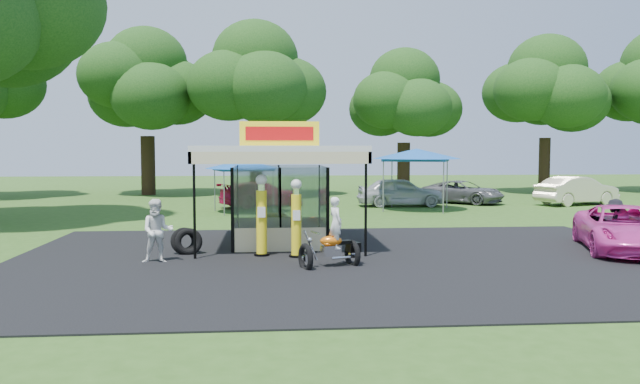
{
  "coord_description": "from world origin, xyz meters",
  "views": [
    {
      "loc": [
        -2.37,
        -16.05,
        3.29
      ],
      "look_at": [
        -0.71,
        4.0,
        1.89
      ],
      "focal_mm": 35.0,
      "sensor_mm": 36.0,
      "label": 1
    }
  ],
  "objects_px": {
    "gas_station_kiosk": "(279,193)",
    "gas_pump_left": "(262,217)",
    "kiosk_car": "(279,224)",
    "bg_car_e": "(577,191)",
    "gas_pump_right": "(296,220)",
    "bg_car_d": "(463,192)",
    "motorcycle": "(334,239)",
    "spectator_west": "(157,231)",
    "pink_sedan": "(624,229)",
    "spectator_east_a": "(615,224)",
    "tent_east": "(417,154)",
    "bg_car_b": "(262,194)",
    "bg_car_c": "(400,192)",
    "tent_west": "(243,165)"
  },
  "relations": [
    {
      "from": "gas_station_kiosk",
      "to": "gas_pump_left",
      "type": "relative_size",
      "value": 2.15
    },
    {
      "from": "kiosk_car",
      "to": "bg_car_e",
      "type": "distance_m",
      "value": 21.17
    },
    {
      "from": "gas_pump_left",
      "to": "bg_car_e",
      "type": "distance_m",
      "value": 24.32
    },
    {
      "from": "gas_pump_right",
      "to": "bg_car_d",
      "type": "bearing_deg",
      "value": 58.91
    },
    {
      "from": "motorcycle",
      "to": "spectator_west",
      "type": "bearing_deg",
      "value": 147.95
    },
    {
      "from": "pink_sedan",
      "to": "spectator_east_a",
      "type": "height_order",
      "value": "spectator_east_a"
    },
    {
      "from": "tent_east",
      "to": "gas_pump_left",
      "type": "bearing_deg",
      "value": -120.22
    },
    {
      "from": "bg_car_b",
      "to": "gas_pump_left",
      "type": "bearing_deg",
      "value": 151.31
    },
    {
      "from": "tent_east",
      "to": "spectator_east_a",
      "type": "bearing_deg",
      "value": -75.51
    },
    {
      "from": "motorcycle",
      "to": "bg_car_d",
      "type": "relative_size",
      "value": 0.42
    },
    {
      "from": "bg_car_c",
      "to": "gas_pump_right",
      "type": "bearing_deg",
      "value": 158.34
    },
    {
      "from": "gas_pump_right",
      "to": "tent_west",
      "type": "bearing_deg",
      "value": 98.79
    },
    {
      "from": "bg_car_b",
      "to": "bg_car_d",
      "type": "height_order",
      "value": "bg_car_b"
    },
    {
      "from": "gas_pump_right",
      "to": "kiosk_car",
      "type": "xyz_separation_m",
      "value": [
        -0.46,
        4.69,
        -0.66
      ]
    },
    {
      "from": "bg_car_c",
      "to": "bg_car_b",
      "type": "bearing_deg",
      "value": 88.17
    },
    {
      "from": "spectator_east_a",
      "to": "bg_car_d",
      "type": "xyz_separation_m",
      "value": [
        0.31,
        17.05,
        -0.14
      ]
    },
    {
      "from": "bg_car_d",
      "to": "tent_west",
      "type": "height_order",
      "value": "tent_west"
    },
    {
      "from": "gas_station_kiosk",
      "to": "gas_pump_left",
      "type": "xyz_separation_m",
      "value": [
        -0.58,
        -2.18,
        -0.58
      ]
    },
    {
      "from": "kiosk_car",
      "to": "gas_pump_left",
      "type": "bearing_deg",
      "value": 172.4
    },
    {
      "from": "gas_station_kiosk",
      "to": "bg_car_c",
      "type": "bearing_deg",
      "value": 62.82
    },
    {
      "from": "gas_pump_right",
      "to": "spectator_west",
      "type": "height_order",
      "value": "gas_pump_right"
    },
    {
      "from": "bg_car_e",
      "to": "tent_west",
      "type": "relative_size",
      "value": 1.3
    },
    {
      "from": "gas_pump_left",
      "to": "tent_west",
      "type": "height_order",
      "value": "tent_west"
    },
    {
      "from": "kiosk_car",
      "to": "bg_car_d",
      "type": "relative_size",
      "value": 0.58
    },
    {
      "from": "gas_pump_right",
      "to": "bg_car_c",
      "type": "distance_m",
      "value": 17.69
    },
    {
      "from": "gas_station_kiosk",
      "to": "tent_west",
      "type": "bearing_deg",
      "value": 98.43
    },
    {
      "from": "pink_sedan",
      "to": "bg_car_e",
      "type": "xyz_separation_m",
      "value": [
        6.71,
        16.19,
        0.1
      ]
    },
    {
      "from": "bg_car_b",
      "to": "bg_car_d",
      "type": "bearing_deg",
      "value": -113.26
    },
    {
      "from": "gas_pump_left",
      "to": "gas_station_kiosk",
      "type": "bearing_deg",
      "value": 74.97
    },
    {
      "from": "bg_car_b",
      "to": "tent_east",
      "type": "relative_size",
      "value": 1.03
    },
    {
      "from": "gas_station_kiosk",
      "to": "kiosk_car",
      "type": "distance_m",
      "value": 2.56
    },
    {
      "from": "kiosk_car",
      "to": "bg_car_e",
      "type": "height_order",
      "value": "bg_car_e"
    },
    {
      "from": "pink_sedan",
      "to": "bg_car_c",
      "type": "distance_m",
      "value": 16.57
    },
    {
      "from": "kiosk_car",
      "to": "spectator_east_a",
      "type": "relative_size",
      "value": 1.71
    },
    {
      "from": "spectator_west",
      "to": "bg_car_e",
      "type": "relative_size",
      "value": 0.37
    },
    {
      "from": "bg_car_c",
      "to": "bg_car_d",
      "type": "distance_m",
      "value": 4.45
    },
    {
      "from": "gas_pump_right",
      "to": "bg_car_b",
      "type": "relative_size",
      "value": 0.49
    },
    {
      "from": "gas_station_kiosk",
      "to": "spectator_west",
      "type": "relative_size",
      "value": 2.91
    },
    {
      "from": "gas_station_kiosk",
      "to": "gas_pump_right",
      "type": "relative_size",
      "value": 2.26
    },
    {
      "from": "gas_pump_right",
      "to": "bg_car_b",
      "type": "xyz_separation_m",
      "value": [
        -1.2,
        16.7,
        -0.44
      ]
    },
    {
      "from": "gas_station_kiosk",
      "to": "bg_car_d",
      "type": "height_order",
      "value": "gas_station_kiosk"
    },
    {
      "from": "gas_station_kiosk",
      "to": "motorcycle",
      "type": "bearing_deg",
      "value": -70.65
    },
    {
      "from": "gas_pump_left",
      "to": "tent_east",
      "type": "relative_size",
      "value": 0.53
    },
    {
      "from": "bg_car_e",
      "to": "spectator_west",
      "type": "bearing_deg",
      "value": 109.2
    },
    {
      "from": "bg_car_b",
      "to": "tent_east",
      "type": "xyz_separation_m",
      "value": [
        8.27,
        -2.46,
        2.27
      ]
    },
    {
      "from": "bg_car_b",
      "to": "tent_east",
      "type": "height_order",
      "value": "tent_east"
    },
    {
      "from": "kiosk_car",
      "to": "bg_car_d",
      "type": "height_order",
      "value": "bg_car_d"
    },
    {
      "from": "spectator_west",
      "to": "bg_car_c",
      "type": "xyz_separation_m",
      "value": [
        10.69,
        16.88,
        -0.1
      ]
    },
    {
      "from": "tent_east",
      "to": "bg_car_e",
      "type": "bearing_deg",
      "value": 12.23
    },
    {
      "from": "tent_west",
      "to": "tent_east",
      "type": "distance_m",
      "value": 9.22
    }
  ]
}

